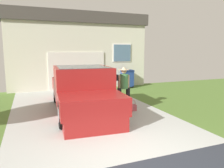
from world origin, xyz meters
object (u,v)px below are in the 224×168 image
house_with_garage (71,50)px  wheeled_trash_bin (127,78)px  handbag (132,107)px  pickup_truck (82,92)px  person_with_hat (124,86)px

house_with_garage → wheeled_trash_bin: 4.90m
house_with_garage → wheeled_trash_bin: (2.57, -3.84, -1.64)m
house_with_garage → wheeled_trash_bin: bearing=-56.1°
handbag → wheeled_trash_bin: wheeled_trash_bin is taller
pickup_truck → house_with_garage: size_ratio=0.67×
person_with_hat → house_with_garage: size_ratio=0.19×
pickup_truck → wheeled_trash_bin: 5.55m
pickup_truck → wheeled_trash_bin: bearing=-128.2°
pickup_truck → handbag: pickup_truck is taller
pickup_truck → person_with_hat: size_ratio=3.46×
pickup_truck → person_with_hat: bearing=172.5°
house_with_garage → person_with_hat: bearing=-87.6°
pickup_truck → house_with_garage: (1.15, 7.95, 1.49)m
pickup_truck → person_with_hat: (1.49, -0.30, 0.17)m
handbag → wheeled_trash_bin: size_ratio=0.39×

